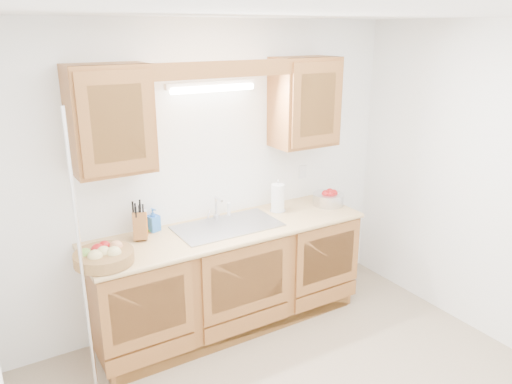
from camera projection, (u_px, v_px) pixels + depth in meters
room at (323, 237)px, 2.94m from camera, size 3.52×3.50×2.50m
base_cabinets at (229, 278)px, 4.16m from camera, size 2.20×0.60×0.86m
countertop at (229, 230)px, 4.02m from camera, size 2.30×0.63×0.04m
upper_cabinet_left at (110, 119)px, 3.43m from camera, size 0.55×0.33×0.75m
upper_cabinet_right at (304, 102)px, 4.25m from camera, size 0.55×0.33×0.75m
valance at (225, 69)px, 3.63m from camera, size 2.20×0.05×0.12m
fluorescent_fixture at (212, 86)px, 3.86m from camera, size 0.76×0.08×0.08m
sink at (228, 235)px, 4.05m from camera, size 0.84×0.46×0.36m
wire_shelf_pole at (81, 262)px, 3.18m from camera, size 0.03×0.03×2.00m
outlet_plate at (303, 172)px, 4.65m from camera, size 0.08×0.01×0.12m
fruit_basket at (104, 256)px, 3.38m from camera, size 0.42×0.42×0.13m
knife_block at (140, 225)px, 3.77m from camera, size 0.15×0.19×0.30m
orange_canister at (143, 223)px, 3.82m from camera, size 0.08×0.08×0.21m
soap_bottle at (153, 220)px, 3.91m from camera, size 0.11×0.11×0.19m
sponge at (153, 229)px, 3.95m from camera, size 0.10×0.07×0.02m
paper_towel at (278, 198)px, 4.32m from camera, size 0.14×0.14×0.29m
apple_bowl at (329, 198)px, 4.51m from camera, size 0.31×0.31×0.14m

